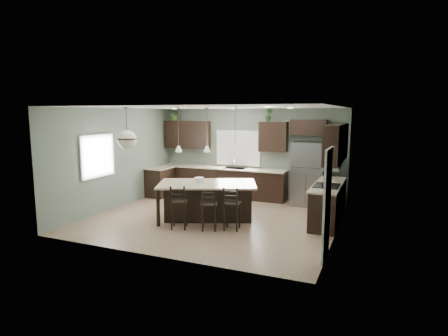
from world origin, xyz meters
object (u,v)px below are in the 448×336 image
serving_dish (199,180)px  bar_stool_center (209,209)px  kitchen_island (207,201)px  refrigerator (308,174)px  bar_stool_left (179,207)px  bar_stool_right (232,208)px  plant_back_left (175,114)px

serving_dish → bar_stool_center: 1.07m
kitchen_island → serving_dish: 0.57m
refrigerator → bar_stool_left: bearing=-124.4°
refrigerator → bar_stool_right: 3.27m
refrigerator → bar_stool_center: bearing=-117.0°
bar_stool_left → plant_back_left: (-2.20, 3.63, 2.11)m
bar_stool_center → bar_stool_right: bearing=-0.0°
kitchen_island → bar_stool_right: size_ratio=2.36×
plant_back_left → bar_stool_right: bearing=-44.0°
serving_dish → bar_stool_right: serving_dish is taller
bar_stool_center → bar_stool_right: size_ratio=0.96×
refrigerator → bar_stool_left: refrigerator is taller
kitchen_island → bar_stool_center: (0.42, -0.80, 0.03)m
bar_stool_center → plant_back_left: (-2.88, 3.47, 2.14)m
serving_dish → plant_back_left: plant_back_left is taller
refrigerator → kitchen_island: (-2.07, -2.44, -0.46)m
kitchen_island → plant_back_left: bearing=110.2°
bar_stool_center → bar_stool_right: (0.48, 0.21, 0.02)m
plant_back_left → kitchen_island: bearing=-47.3°
bar_stool_right → kitchen_island: bearing=137.8°
bar_stool_center → plant_back_left: plant_back_left is taller
refrigerator → bar_stool_left: 4.15m
bar_stool_left → bar_stool_right: 1.23m
bar_stool_left → bar_stool_right: bar_stool_left is taller
refrigerator → plant_back_left: size_ratio=4.05×
serving_dish → bar_stool_left: bearing=-94.9°
kitchen_island → plant_back_left: (-2.46, 2.66, 2.17)m
plant_back_left → refrigerator: bearing=-2.8°
serving_dish → kitchen_island: bearing=22.5°
kitchen_island → serving_dish: (-0.18, -0.08, 0.53)m
refrigerator → plant_back_left: (-4.53, 0.22, 1.70)m
bar_stool_left → bar_stool_right: size_ratio=1.02×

